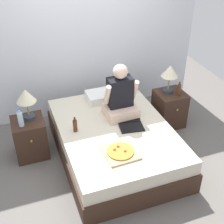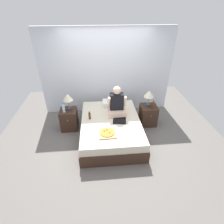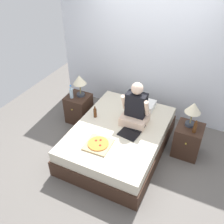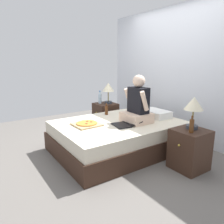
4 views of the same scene
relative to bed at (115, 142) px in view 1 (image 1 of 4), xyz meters
name	(u,v)px [view 1 (image 1 of 4)]	position (x,y,z in m)	size (l,w,h in m)	color
ground_plane	(114,155)	(0.00, 0.00, -0.24)	(5.84, 5.84, 0.00)	#66605B
wall_back	(84,40)	(0.00, 1.40, 1.01)	(3.84, 0.12, 2.50)	silver
bed	(115,142)	(0.00, 0.00, 0.00)	(1.50, 2.07, 0.50)	#382319
nightstand_left	(30,138)	(-1.10, 0.44, 0.04)	(0.44, 0.47, 0.58)	#382319
lamp_on_left_nightstand	(26,98)	(-1.06, 0.49, 0.66)	(0.26, 0.26, 0.45)	#333842
water_bottle	(20,119)	(-1.18, 0.35, 0.44)	(0.07, 0.07, 0.28)	silver
nightstand_right	(169,109)	(1.10, 0.44, 0.04)	(0.44, 0.47, 0.58)	#382319
lamp_on_right_nightstand	(170,73)	(1.07, 0.49, 0.66)	(0.26, 0.26, 0.45)	#333842
beer_bottle	(179,90)	(1.17, 0.34, 0.43)	(0.06, 0.06, 0.23)	#512D14
pillow	(104,96)	(0.10, 0.76, 0.31)	(0.52, 0.34, 0.12)	white
person_seated	(120,98)	(0.18, 0.26, 0.54)	(0.47, 0.40, 0.78)	beige
laptop	(130,124)	(0.22, -0.03, 0.27)	(0.38, 0.46, 0.07)	black
pizza_box	(120,152)	(-0.12, -0.53, 0.27)	(0.42, 0.42, 0.05)	tan
beer_bottle_on_bed	(75,126)	(-0.52, 0.09, 0.34)	(0.06, 0.06, 0.22)	#4C2811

